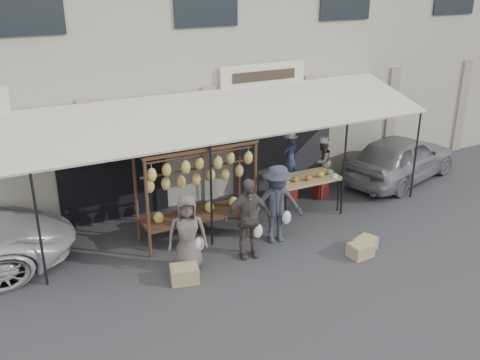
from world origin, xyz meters
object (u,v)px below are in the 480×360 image
object	(u,v)px
vendor_right	(322,161)
customer_left	(187,234)
customer_mid	(247,218)
crate_near_b	(366,244)
banana_rack	(197,173)
crate_far	(184,274)
crate_near_a	(360,250)
vendor_left	(290,159)
sedan	(401,158)
produce_table	(305,179)
customer_right	(277,204)

from	to	relation	value
vendor_right	customer_left	distance (m)	4.87
customer_mid	crate_near_b	size ratio (longest dim) A/B	3.71
banana_rack	customer_left	xyz separation A→B (m)	(-0.73, -1.18, -0.75)
vendor_right	crate_far	distance (m)	5.30
crate_near_a	vendor_right	bearing A→B (deg)	70.15
customer_mid	crate_near_b	xyz separation A→B (m)	(2.39, -0.96, -0.73)
vendor_left	vendor_right	world-z (taller)	vendor_left
crate_far	banana_rack	bearing A→B (deg)	58.30
banana_rack	vendor_left	bearing A→B (deg)	17.45
customer_left	sedan	world-z (taller)	customer_left
produce_table	vendor_left	size ratio (longest dim) A/B	1.33
banana_rack	customer_left	distance (m)	1.58
crate_near_b	sedan	size ratio (longest dim) A/B	0.12
customer_mid	crate_near_a	distance (m)	2.50
customer_right	crate_near_a	size ratio (longest dim) A/B	3.62
crate_near_b	sedan	distance (m)	4.55
produce_table	crate_far	world-z (taller)	produce_table
customer_left	produce_table	bearing A→B (deg)	35.71
customer_left	customer_right	size ratio (longest dim) A/B	0.90
customer_mid	crate_near_a	xyz separation A→B (m)	(2.11, -1.12, -0.72)
vendor_left	sedan	world-z (taller)	vendor_left
customer_right	sedan	size ratio (longest dim) A/B	0.45
crate_near_b	crate_near_a	bearing A→B (deg)	-148.56
customer_right	crate_near_a	xyz separation A→B (m)	(1.23, -1.41, -0.75)
customer_right	crate_near_b	size ratio (longest dim) A/B	3.80
vendor_left	sedan	size ratio (longest dim) A/B	0.32
customer_mid	crate_near_a	bearing A→B (deg)	-20.10
vendor_left	crate_far	bearing A→B (deg)	21.97
crate_far	customer_mid	bearing A→B (deg)	12.10
customer_right	crate_far	distance (m)	2.62
vendor_right	sedan	bearing A→B (deg)	160.25
customer_mid	sedan	xyz separation A→B (m)	(5.92, 1.87, -0.20)
produce_table	crate_far	xyz separation A→B (m)	(-3.86, -1.64, -0.71)
vendor_right	customer_mid	bearing A→B (deg)	10.42
customer_right	sedan	world-z (taller)	customer_right
customer_mid	customer_right	bearing A→B (deg)	25.73
crate_near_b	crate_far	distance (m)	3.99
banana_rack	customer_left	bearing A→B (deg)	-121.59
produce_table	sedan	distance (m)	3.66
vendor_right	crate_near_b	world-z (taller)	vendor_right
crate_near_a	banana_rack	bearing A→B (deg)	139.11
customer_left	customer_mid	xyz separation A→B (m)	(1.32, -0.04, 0.06)
customer_left	sedan	size ratio (longest dim) A/B	0.41
customer_left	crate_near_a	size ratio (longest dim) A/B	3.27
customer_right	sedan	xyz separation A→B (m)	(5.04, 1.59, -0.22)
crate_near_b	crate_far	xyz separation A→B (m)	(-3.94, 0.62, 0.02)
banana_rack	produce_table	world-z (taller)	banana_rack
crate_near_a	crate_near_b	world-z (taller)	crate_near_a
crate_near_a	sedan	bearing A→B (deg)	38.16
customer_right	vendor_left	bearing A→B (deg)	61.89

